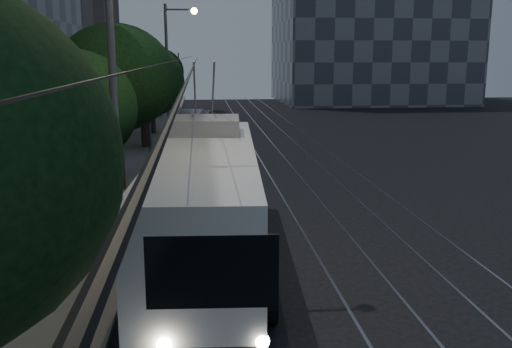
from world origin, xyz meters
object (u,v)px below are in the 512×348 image
object	(u,v)px
trolleybus	(207,201)
car_white_c	(191,120)
car_white_d	(204,117)
streetlamp_near	(127,15)
streetlamp_far	(173,58)
car_white_a	(197,141)
pickup_silver	(196,159)
car_white_b	(206,137)

from	to	relation	value
trolleybus	car_white_c	size ratio (longest dim) A/B	2.65
trolleybus	car_white_d	size ratio (longest dim) A/B	3.36
streetlamp_near	streetlamp_far	size ratio (longest dim) A/B	1.24
car_white_a	streetlamp_near	bearing A→B (deg)	-75.26
trolleybus	car_white_a	bearing A→B (deg)	94.43
car_white_d	pickup_silver	bearing A→B (deg)	-78.45
pickup_silver	car_white_a	xyz separation A→B (m)	(0.01, 7.05, -0.18)
trolleybus	streetlamp_near	xyz separation A→B (m)	(-1.87, -1.00, 4.99)
car_white_c	car_white_d	bearing A→B (deg)	83.49
pickup_silver	car_white_a	bearing A→B (deg)	105.29
car_white_a	streetlamp_near	distance (m)	20.34
pickup_silver	streetlamp_near	xyz separation A→B (m)	(-1.49, -12.32, 5.83)
car_white_a	car_white_b	world-z (taller)	car_white_b
car_white_c	streetlamp_near	distance (m)	30.68
pickup_silver	trolleybus	bearing A→B (deg)	-72.71
car_white_d	streetlamp_near	size ratio (longest dim) A/B	0.34
car_white_a	streetlamp_far	distance (m)	7.65
pickup_silver	car_white_a	size ratio (longest dim) A/B	1.52
trolleybus	pickup_silver	xyz separation A→B (m)	(-0.38, 11.32, -0.84)
streetlamp_far	streetlamp_near	bearing A→B (deg)	-89.93
trolleybus	car_white_a	xyz separation A→B (m)	(-0.37, 18.37, -1.01)
trolleybus	streetlamp_far	world-z (taller)	streetlamp_far
trolleybus	car_white_b	xyz separation A→B (m)	(0.20, 19.58, -0.98)
car_white_a	car_white_c	bearing A→B (deg)	111.60
car_white_b	streetlamp_near	distance (m)	21.53
car_white_c	car_white_d	distance (m)	3.35
pickup_silver	car_white_c	size ratio (longest dim) A/B	1.37
trolleybus	car_white_c	bearing A→B (deg)	94.91
car_white_b	streetlamp_far	size ratio (longest dim) A/B	0.58
car_white_b	streetlamp_near	bearing A→B (deg)	-116.71
car_white_a	streetlamp_near	world-z (taller)	streetlamp_near
trolleybus	car_white_b	world-z (taller)	trolleybus
trolleybus	car_white_c	xyz separation A→B (m)	(-0.83, 29.08, -0.96)
car_white_c	streetlamp_far	world-z (taller)	streetlamp_far
pickup_silver	streetlamp_near	distance (m)	13.71
streetlamp_far	car_white_d	bearing A→B (deg)	75.53
car_white_c	streetlamp_far	distance (m)	6.94
car_white_b	car_white_a	bearing A→B (deg)	-136.31
car_white_b	car_white_d	world-z (taller)	car_white_b
streetlamp_near	pickup_silver	bearing A→B (deg)	83.11
pickup_silver	car_white_b	world-z (taller)	pickup_silver
pickup_silver	car_white_c	world-z (taller)	pickup_silver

